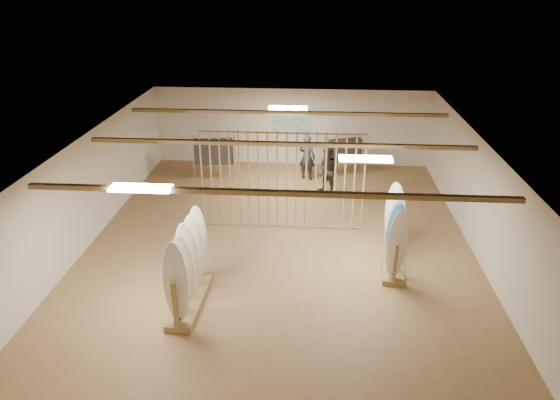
# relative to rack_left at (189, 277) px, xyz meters

# --- Properties ---
(floor) EXTENTS (12.00, 12.00, 0.00)m
(floor) POSITION_rel_rack_left_xyz_m (1.74, 2.90, -0.67)
(floor) COLOR #99744A
(floor) RESTS_ON ground
(ceiling) EXTENTS (12.00, 12.00, 0.00)m
(ceiling) POSITION_rel_rack_left_xyz_m (1.74, 2.90, 2.13)
(ceiling) COLOR gray
(ceiling) RESTS_ON ground
(wall_back) EXTENTS (12.00, 0.00, 12.00)m
(wall_back) POSITION_rel_rack_left_xyz_m (1.74, 8.90, 0.73)
(wall_back) COLOR silver
(wall_back) RESTS_ON ground
(wall_front) EXTENTS (12.00, 0.00, 12.00)m
(wall_front) POSITION_rel_rack_left_xyz_m (1.74, -3.10, 0.73)
(wall_front) COLOR silver
(wall_front) RESTS_ON ground
(wall_left) EXTENTS (0.00, 12.00, 12.00)m
(wall_left) POSITION_rel_rack_left_xyz_m (-3.26, 2.90, 0.73)
(wall_left) COLOR silver
(wall_left) RESTS_ON ground
(wall_right) EXTENTS (0.00, 12.00, 12.00)m
(wall_right) POSITION_rel_rack_left_xyz_m (6.74, 2.90, 0.73)
(wall_right) COLOR silver
(wall_right) RESTS_ON ground
(ceiling_slats) EXTENTS (9.50, 6.12, 0.10)m
(ceiling_slats) POSITION_rel_rack_left_xyz_m (1.74, 2.90, 2.05)
(ceiling_slats) COLOR olive
(ceiling_slats) RESTS_ON ground
(light_panels) EXTENTS (1.20, 0.35, 0.06)m
(light_panels) POSITION_rel_rack_left_xyz_m (1.74, 2.90, 2.07)
(light_panels) COLOR white
(light_panels) RESTS_ON ground
(bamboo_partition) EXTENTS (4.45, 0.05, 2.78)m
(bamboo_partition) POSITION_rel_rack_left_xyz_m (1.74, 3.70, 0.73)
(bamboo_partition) COLOR tan
(bamboo_partition) RESTS_ON ground
(poster) EXTENTS (1.40, 0.03, 0.90)m
(poster) POSITION_rel_rack_left_xyz_m (1.74, 8.88, 0.93)
(poster) COLOR #378EC3
(poster) RESTS_ON ground
(rack_left) EXTENTS (0.62, 2.09, 1.97)m
(rack_left) POSITION_rel_rack_left_xyz_m (0.00, 0.00, 0.00)
(rack_left) COLOR olive
(rack_left) RESTS_ON floor
(rack_right) EXTENTS (0.72, 2.30, 1.82)m
(rack_right) POSITION_rel_rack_left_xyz_m (4.58, 2.04, -0.05)
(rack_right) COLOR olive
(rack_right) RESTS_ON floor
(clothing_rack_a) EXTENTS (1.41, 0.50, 1.51)m
(clothing_rack_a) POSITION_rel_rack_left_xyz_m (-0.83, 7.19, 0.31)
(clothing_rack_a) COLOR silver
(clothing_rack_a) RESTS_ON floor
(clothing_rack_b) EXTENTS (1.25, 0.70, 1.39)m
(clothing_rack_b) POSITION_rel_rack_left_xyz_m (3.63, 7.88, 0.23)
(clothing_rack_b) COLOR silver
(clothing_rack_b) RESTS_ON floor
(shopper_a) EXTENTS (0.77, 0.65, 1.81)m
(shopper_a) POSITION_rel_rack_left_xyz_m (2.35, 7.37, 0.23)
(shopper_a) COLOR #292A31
(shopper_a) RESTS_ON floor
(shopper_b) EXTENTS (1.09, 1.05, 1.78)m
(shopper_b) POSITION_rel_rack_left_xyz_m (3.05, 6.10, 0.22)
(shopper_b) COLOR #342E28
(shopper_b) RESTS_ON floor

